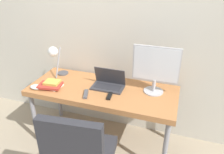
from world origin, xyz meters
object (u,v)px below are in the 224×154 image
monitor (156,68)px  desk_lamp (55,56)px  book_stack (51,85)px  game_controller (36,87)px  laptop (108,83)px

monitor → desk_lamp: (-1.15, -0.05, 0.01)m
book_stack → game_controller: 0.16m
monitor → game_controller: (-1.24, -0.35, -0.26)m
laptop → desk_lamp: bearing=178.7°
laptop → monitor: (0.49, 0.06, 0.24)m
monitor → book_stack: monitor is taller
game_controller → book_stack: bearing=31.2°
desk_lamp → monitor: bearing=2.4°
desk_lamp → game_controller: 0.41m
monitor → book_stack: bearing=-166.5°
desk_lamp → game_controller: (-0.09, -0.30, -0.27)m
monitor → laptop: bearing=-172.8°
book_stack → game_controller: (-0.14, -0.08, -0.01)m
laptop → desk_lamp: size_ratio=0.86×
desk_lamp → book_stack: 0.34m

